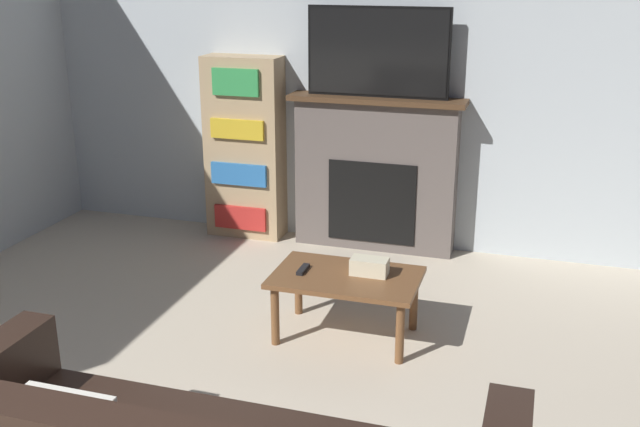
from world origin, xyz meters
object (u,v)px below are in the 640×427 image
tv (378,52)px  coffee_table (346,284)px  bookshelf (245,148)px  fireplace (375,173)px

tv → coffee_table: (0.18, -1.50, -1.18)m
coffee_table → bookshelf: size_ratio=0.59×
tv → coffee_table: 1.92m
bookshelf → coffee_table: bearing=-50.0°
fireplace → coffee_table: (0.18, -1.52, -0.26)m
fireplace → bookshelf: size_ratio=0.92×
coffee_table → tv: bearing=97.0°
tv → bookshelf: 1.34m
fireplace → tv: tv is taller
tv → bookshelf: (-1.08, -0.00, -0.80)m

